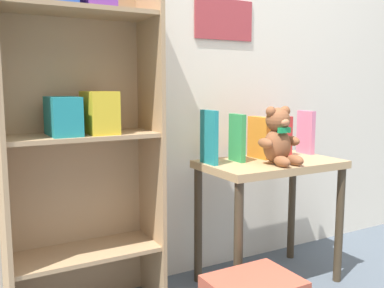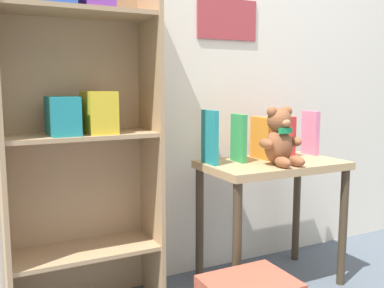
% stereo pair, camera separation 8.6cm
% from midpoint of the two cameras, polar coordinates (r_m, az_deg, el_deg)
% --- Properties ---
extents(wall_back, '(4.80, 0.07, 2.50)m').
position_cam_midpoint_polar(wall_back, '(2.29, 4.98, 14.63)').
color(wall_back, silver).
rests_on(wall_back, ground_plane).
extents(bookshelf_side, '(0.63, 0.28, 1.55)m').
position_cam_midpoint_polar(bookshelf_side, '(1.84, -13.60, 3.90)').
color(bookshelf_side, tan).
rests_on(bookshelf_side, ground_plane).
extents(display_table, '(0.67, 0.40, 0.62)m').
position_cam_midpoint_polar(display_table, '(2.12, 11.76, -5.01)').
color(display_table, tan).
rests_on(display_table, ground_plane).
extents(teddy_bear, '(0.20, 0.19, 0.27)m').
position_cam_midpoint_polar(teddy_bear, '(2.00, 12.88, 0.74)').
color(teddy_bear, brown).
rests_on(teddy_bear, display_table).
extents(book_standing_teal, '(0.02, 0.13, 0.25)m').
position_cam_midpoint_polar(book_standing_teal, '(1.97, 3.63, 0.89)').
color(book_standing_teal, teal).
rests_on(book_standing_teal, display_table).
extents(book_standing_green, '(0.03, 0.11, 0.23)m').
position_cam_midpoint_polar(book_standing_green, '(2.05, 7.43, 0.78)').
color(book_standing_green, '#33934C').
rests_on(book_standing_green, display_table).
extents(book_standing_orange, '(0.05, 0.15, 0.21)m').
position_cam_midpoint_polar(book_standing_orange, '(2.15, 10.50, 0.79)').
color(book_standing_orange, orange).
rests_on(book_standing_orange, display_table).
extents(book_standing_red, '(0.03, 0.10, 0.21)m').
position_cam_midpoint_polar(book_standing_red, '(2.25, 13.60, 0.99)').
color(book_standing_red, red).
rests_on(book_standing_red, display_table).
extents(book_standing_pink, '(0.03, 0.12, 0.23)m').
position_cam_midpoint_polar(book_standing_pink, '(2.35, 16.51, 1.44)').
color(book_standing_pink, '#D17093').
rests_on(book_standing_pink, display_table).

